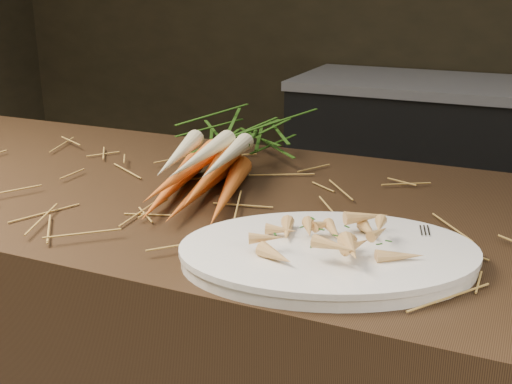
% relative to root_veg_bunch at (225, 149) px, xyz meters
% --- Properties ---
extents(back_counter, '(1.82, 0.62, 0.84)m').
position_rel_root_veg_bunch_xyz_m(back_counter, '(0.45, 1.77, -0.53)').
color(back_counter, black).
rests_on(back_counter, ground).
extents(straw_bedding, '(1.40, 0.60, 0.02)m').
position_rel_root_veg_bunch_xyz_m(straw_bedding, '(0.15, -0.11, -0.04)').
color(straw_bedding, olive).
rests_on(straw_bedding, main_counter).
extents(root_veg_bunch, '(0.29, 0.60, 0.11)m').
position_rel_root_veg_bunch_xyz_m(root_veg_bunch, '(0.00, 0.00, 0.00)').
color(root_veg_bunch, '#C55A1E').
rests_on(root_veg_bunch, main_counter).
extents(serving_platter, '(0.47, 0.40, 0.02)m').
position_rel_root_veg_bunch_xyz_m(serving_platter, '(0.31, -0.31, -0.04)').
color(serving_platter, white).
rests_on(serving_platter, main_counter).
extents(roasted_veg_heap, '(0.23, 0.21, 0.04)m').
position_rel_root_veg_bunch_xyz_m(roasted_veg_heap, '(0.31, -0.31, -0.01)').
color(roasted_veg_heap, tan).
rests_on(roasted_veg_heap, serving_platter).
extents(serving_fork, '(0.05, 0.15, 0.00)m').
position_rel_root_veg_bunch_xyz_m(serving_fork, '(0.45, -0.27, -0.03)').
color(serving_fork, silver).
rests_on(serving_fork, serving_platter).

